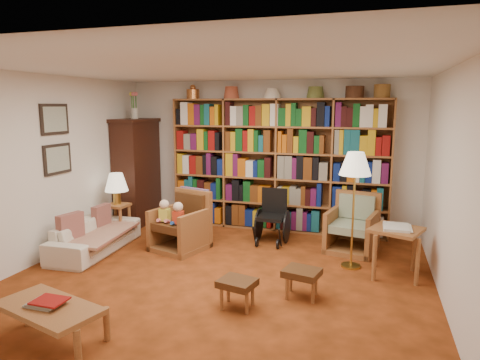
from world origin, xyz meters
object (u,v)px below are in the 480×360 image
at_px(footstool_b, 302,275).
at_px(armchair_sage, 352,228).
at_px(armchair_leather, 182,224).
at_px(wheelchair, 273,218).
at_px(coffee_table, 49,310).
at_px(side_table_papers, 396,236).
at_px(floor_lamp, 355,169).
at_px(sofa, 95,236).
at_px(footstool_a, 237,285).
at_px(side_table_lamp, 118,214).

bearing_deg(footstool_b, armchair_sage, 76.36).
bearing_deg(footstool_b, armchair_leather, 149.76).
height_order(wheelchair, coffee_table, wheelchair).
xyz_separation_m(armchair_leather, side_table_papers, (2.96, -0.19, 0.16)).
height_order(wheelchair, floor_lamp, floor_lamp).
distance_m(floor_lamp, coffee_table, 3.75).
bearing_deg(wheelchair, armchair_sage, -0.86).
bearing_deg(wheelchair, armchair_leather, -150.20).
bearing_deg(armchair_sage, armchair_leather, -164.35).
relative_size(sofa, footstool_b, 3.62).
distance_m(sofa, floor_lamp, 3.75).
bearing_deg(footstool_a, floor_lamp, 54.96).
height_order(side_table_papers, footstool_a, side_table_papers).
distance_m(wheelchair, side_table_papers, 1.97).
bearing_deg(side_table_lamp, armchair_leather, -9.81).
height_order(armchair_sage, footstool_a, armchair_sage).
bearing_deg(sofa, coffee_table, -155.96).
bearing_deg(side_table_lamp, wheelchair, 11.09).
height_order(armchair_leather, armchair_sage, armchair_leather).
bearing_deg(side_table_lamp, footstool_a, -34.82).
distance_m(floor_lamp, side_table_papers, 0.96).
bearing_deg(armchair_leather, footstool_a, -49.44).
height_order(floor_lamp, coffee_table, floor_lamp).
xyz_separation_m(floor_lamp, side_table_papers, (0.52, -0.14, -0.79)).
xyz_separation_m(sofa, footstool_a, (2.49, -1.06, 0.02)).
bearing_deg(coffee_table, sofa, 116.93).
xyz_separation_m(sofa, floor_lamp, (3.56, 0.47, 1.07)).
distance_m(sofa, footstool_b, 3.15).
height_order(sofa, footstool_b, sofa).
height_order(side_table_papers, footstool_b, side_table_papers).
bearing_deg(side_table_lamp, armchair_sage, 7.22).
distance_m(sofa, footstool_a, 2.71).
distance_m(wheelchair, floor_lamp, 1.71).
distance_m(side_table_lamp, armchair_leather, 1.25).
distance_m(armchair_leather, coffee_table, 2.73).
bearing_deg(side_table_lamp, side_table_papers, -5.56).
distance_m(sofa, armchair_sage, 3.73).
relative_size(armchair_sage, floor_lamp, 0.55).
relative_size(side_table_papers, coffee_table, 0.67).
distance_m(sofa, side_table_lamp, 0.76).
distance_m(side_table_lamp, footstool_a, 3.16).
bearing_deg(sofa, side_table_lamp, 4.81).
xyz_separation_m(sofa, armchair_sage, (3.53, 1.20, 0.09)).
bearing_deg(footstool_a, armchair_leather, 130.56).
distance_m(side_table_lamp, side_table_papers, 4.21).
bearing_deg(coffee_table, footstool_b, 38.95).
relative_size(side_table_lamp, side_table_papers, 0.74).
bearing_deg(footstool_a, wheelchair, 93.88).
relative_size(sofa, side_table_papers, 2.20).
relative_size(armchair_leather, footstool_b, 2.02).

